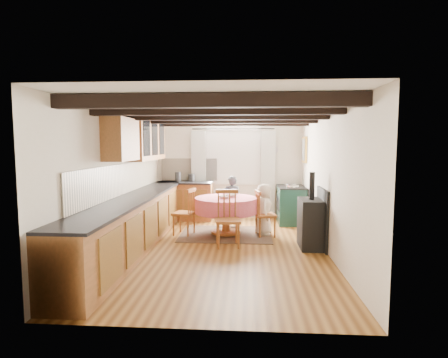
# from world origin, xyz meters

# --- Properties ---
(floor) EXTENTS (3.60, 5.50, 0.00)m
(floor) POSITION_xyz_m (0.00, 0.00, 0.00)
(floor) COLOR olive
(floor) RESTS_ON ground
(ceiling) EXTENTS (3.60, 5.50, 0.00)m
(ceiling) POSITION_xyz_m (0.00, 0.00, 2.40)
(ceiling) COLOR white
(ceiling) RESTS_ON ground
(wall_back) EXTENTS (3.60, 0.00, 2.40)m
(wall_back) POSITION_xyz_m (0.00, 2.75, 1.20)
(wall_back) COLOR silver
(wall_back) RESTS_ON ground
(wall_front) EXTENTS (3.60, 0.00, 2.40)m
(wall_front) POSITION_xyz_m (0.00, -2.75, 1.20)
(wall_front) COLOR silver
(wall_front) RESTS_ON ground
(wall_left) EXTENTS (0.00, 5.50, 2.40)m
(wall_left) POSITION_xyz_m (-1.80, 0.00, 1.20)
(wall_left) COLOR silver
(wall_left) RESTS_ON ground
(wall_right) EXTENTS (0.00, 5.50, 2.40)m
(wall_right) POSITION_xyz_m (1.80, 0.00, 1.20)
(wall_right) COLOR silver
(wall_right) RESTS_ON ground
(beam_a) EXTENTS (3.60, 0.16, 0.16)m
(beam_a) POSITION_xyz_m (0.00, -2.00, 2.31)
(beam_a) COLOR black
(beam_a) RESTS_ON ceiling
(beam_b) EXTENTS (3.60, 0.16, 0.16)m
(beam_b) POSITION_xyz_m (0.00, -1.00, 2.31)
(beam_b) COLOR black
(beam_b) RESTS_ON ceiling
(beam_c) EXTENTS (3.60, 0.16, 0.16)m
(beam_c) POSITION_xyz_m (0.00, 0.00, 2.31)
(beam_c) COLOR black
(beam_c) RESTS_ON ceiling
(beam_d) EXTENTS (3.60, 0.16, 0.16)m
(beam_d) POSITION_xyz_m (0.00, 1.00, 2.31)
(beam_d) COLOR black
(beam_d) RESTS_ON ceiling
(beam_e) EXTENTS (3.60, 0.16, 0.16)m
(beam_e) POSITION_xyz_m (0.00, 2.00, 2.31)
(beam_e) COLOR black
(beam_e) RESTS_ON ceiling
(splash_left) EXTENTS (0.02, 4.50, 0.55)m
(splash_left) POSITION_xyz_m (-1.78, 0.30, 1.20)
(splash_left) COLOR beige
(splash_left) RESTS_ON wall_left
(splash_back) EXTENTS (1.40, 0.02, 0.55)m
(splash_back) POSITION_xyz_m (-1.00, 2.73, 1.20)
(splash_back) COLOR beige
(splash_back) RESTS_ON wall_back
(base_cabinet_left) EXTENTS (0.60, 5.30, 0.88)m
(base_cabinet_left) POSITION_xyz_m (-1.50, 0.00, 0.44)
(base_cabinet_left) COLOR #9A582E
(base_cabinet_left) RESTS_ON floor
(base_cabinet_back) EXTENTS (1.30, 0.60, 0.88)m
(base_cabinet_back) POSITION_xyz_m (-1.05, 2.45, 0.44)
(base_cabinet_back) COLOR #9A582E
(base_cabinet_back) RESTS_ON floor
(worktop_left) EXTENTS (0.64, 5.30, 0.04)m
(worktop_left) POSITION_xyz_m (-1.48, 0.00, 0.90)
(worktop_left) COLOR black
(worktop_left) RESTS_ON base_cabinet_left
(worktop_back) EXTENTS (1.30, 0.64, 0.04)m
(worktop_back) POSITION_xyz_m (-1.05, 2.43, 0.90)
(worktop_back) COLOR black
(worktop_back) RESTS_ON base_cabinet_back
(wall_cabinet_glass) EXTENTS (0.34, 1.80, 0.90)m
(wall_cabinet_glass) POSITION_xyz_m (-1.63, 1.20, 1.95)
(wall_cabinet_glass) COLOR #9A582E
(wall_cabinet_glass) RESTS_ON wall_left
(wall_cabinet_solid) EXTENTS (0.34, 0.90, 0.70)m
(wall_cabinet_solid) POSITION_xyz_m (-1.63, -0.30, 1.90)
(wall_cabinet_solid) COLOR #9A582E
(wall_cabinet_solid) RESTS_ON wall_left
(window_frame) EXTENTS (1.34, 0.03, 1.54)m
(window_frame) POSITION_xyz_m (0.10, 2.73, 1.60)
(window_frame) COLOR white
(window_frame) RESTS_ON wall_back
(window_pane) EXTENTS (1.20, 0.01, 1.40)m
(window_pane) POSITION_xyz_m (0.10, 2.74, 1.60)
(window_pane) COLOR white
(window_pane) RESTS_ON wall_back
(curtain_left) EXTENTS (0.35, 0.10, 2.10)m
(curtain_left) POSITION_xyz_m (-0.75, 2.65, 1.10)
(curtain_left) COLOR #ACACAC
(curtain_left) RESTS_ON wall_back
(curtain_right) EXTENTS (0.35, 0.10, 2.10)m
(curtain_right) POSITION_xyz_m (0.95, 2.65, 1.10)
(curtain_right) COLOR #ACACAC
(curtain_right) RESTS_ON wall_back
(curtain_rod) EXTENTS (2.00, 0.03, 0.03)m
(curtain_rod) POSITION_xyz_m (0.10, 2.65, 2.20)
(curtain_rod) COLOR black
(curtain_rod) RESTS_ON wall_back
(wall_picture) EXTENTS (0.04, 0.50, 0.60)m
(wall_picture) POSITION_xyz_m (1.77, 2.30, 1.70)
(wall_picture) COLOR gold
(wall_picture) RESTS_ON wall_right
(wall_plate) EXTENTS (0.30, 0.02, 0.30)m
(wall_plate) POSITION_xyz_m (1.05, 2.72, 1.70)
(wall_plate) COLOR silver
(wall_plate) RESTS_ON wall_back
(rug) EXTENTS (1.82, 1.42, 0.01)m
(rug) POSITION_xyz_m (0.03, 1.01, 0.01)
(rug) COLOR #382C1B
(rug) RESTS_ON floor
(dining_table) EXTENTS (1.25, 1.25, 0.75)m
(dining_table) POSITION_xyz_m (0.03, 1.01, 0.38)
(dining_table) COLOR pink
(dining_table) RESTS_ON floor
(chair_near) EXTENTS (0.50, 0.51, 1.01)m
(chair_near) POSITION_xyz_m (0.11, 0.16, 0.51)
(chair_near) COLOR #984F28
(chair_near) RESTS_ON floor
(chair_left) EXTENTS (0.51, 0.49, 0.95)m
(chair_left) POSITION_xyz_m (-0.82, 0.93, 0.47)
(chair_left) COLOR #984F28
(chair_left) RESTS_ON floor
(chair_right) EXTENTS (0.48, 0.47, 0.91)m
(chair_right) POSITION_xyz_m (0.82, 0.94, 0.46)
(chair_right) COLOR #984F28
(chair_right) RESTS_ON floor
(aga_range) EXTENTS (0.61, 0.95, 0.87)m
(aga_range) POSITION_xyz_m (1.47, 2.20, 0.44)
(aga_range) COLOR #13352C
(aga_range) RESTS_ON floor
(cast_iron_stove) EXTENTS (0.40, 0.67, 1.34)m
(cast_iron_stove) POSITION_xyz_m (1.58, 0.18, 0.67)
(cast_iron_stove) COLOR black
(cast_iron_stove) RESTS_ON floor
(child_far) EXTENTS (0.44, 0.32, 1.13)m
(child_far) POSITION_xyz_m (0.11, 1.79, 0.56)
(child_far) COLOR #363D45
(child_far) RESTS_ON floor
(child_right) EXTENTS (0.34, 0.51, 1.03)m
(child_right) POSITION_xyz_m (0.79, 1.06, 0.52)
(child_right) COLOR beige
(child_right) RESTS_ON floor
(bowl_a) EXTENTS (0.28, 0.28, 0.05)m
(bowl_a) POSITION_xyz_m (-0.01, 0.91, 0.78)
(bowl_a) COLOR silver
(bowl_a) RESTS_ON dining_table
(bowl_b) EXTENTS (0.23, 0.23, 0.06)m
(bowl_b) POSITION_xyz_m (0.15, 1.09, 0.78)
(bowl_b) COLOR silver
(bowl_b) RESTS_ON dining_table
(cup) EXTENTS (0.12, 0.12, 0.08)m
(cup) POSITION_xyz_m (0.06, 0.88, 0.80)
(cup) COLOR silver
(cup) RESTS_ON dining_table
(canister_tall) EXTENTS (0.14, 0.14, 0.24)m
(canister_tall) POSITION_xyz_m (-1.23, 2.44, 1.04)
(canister_tall) COLOR #262628
(canister_tall) RESTS_ON worktop_back
(canister_wide) EXTENTS (0.16, 0.16, 0.18)m
(canister_wide) POSITION_xyz_m (-0.91, 2.53, 1.01)
(canister_wide) COLOR #262628
(canister_wide) RESTS_ON worktop_back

